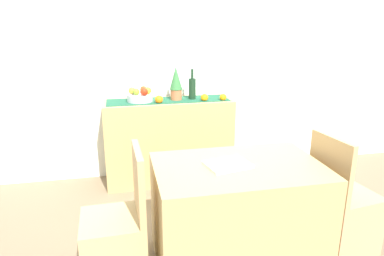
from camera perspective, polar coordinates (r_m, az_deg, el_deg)
ground_plane at (r=3.14m, az=2.53°, el=-15.10°), size 6.40×6.40×0.02m
room_wall_rear at (r=3.83m, az=-1.66°, el=12.38°), size 6.40×0.06×2.70m
sideboard_console at (r=3.73m, az=-3.71°, el=-2.13°), size 1.31×0.42×0.87m
table_runner at (r=3.61m, az=-3.84°, el=4.48°), size 1.23×0.32×0.01m
fruit_bowl at (r=3.58m, az=-8.32°, el=4.85°), size 0.26×0.26×0.07m
apple_rear at (r=3.56m, az=-7.09°, el=5.99°), size 0.07×0.07×0.07m
apple_right at (r=3.52m, az=-8.96°, el=5.78°), size 0.07×0.07×0.07m
apple_left at (r=3.59m, az=-9.64°, el=5.96°), size 0.07×0.07×0.07m
apple_center at (r=3.61m, az=-7.78°, el=6.14°), size 0.07×0.07×0.07m
apple_upper at (r=3.49m, az=-7.70°, el=5.81°), size 0.07×0.07×0.07m
wine_bottle at (r=3.63m, az=0.04°, el=6.41°), size 0.07×0.07×0.31m
potted_plant at (r=3.59m, az=-2.59°, el=7.25°), size 0.13×0.13×0.34m
orange_loose_end at (r=3.61m, az=5.00°, el=4.94°), size 0.07×0.07×0.07m
orange_loose_mid at (r=3.57m, az=2.01°, el=4.91°), size 0.07×0.07×0.07m
orange_loose_far at (r=3.49m, az=-5.33°, el=4.60°), size 0.08×0.08×0.08m
dining_table at (r=2.54m, az=7.21°, el=-13.69°), size 1.11×0.73×0.74m
open_book at (r=2.35m, az=5.74°, el=-5.86°), size 0.32×0.26×0.02m
chair_near_window at (r=2.48m, az=-12.04°, el=-17.56°), size 0.41×0.41×0.90m
chair_by_corner at (r=2.93m, az=22.90°, el=-12.83°), size 0.46×0.46×0.90m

